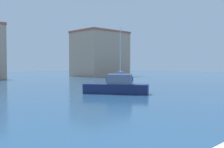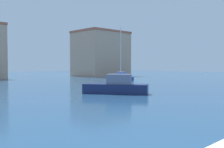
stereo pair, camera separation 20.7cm
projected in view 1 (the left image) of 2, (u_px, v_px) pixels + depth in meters
The scene contains 4 objects.
water at pixel (92, 88), 29.82m from camera, with size 160.00×160.00×0.00m, color navy.
sailboat_blue_center_channel at pixel (120, 77), 44.73m from camera, with size 6.16×2.91×9.47m.
motorboat_navy_mid_harbor at pixel (117, 87), 24.45m from camera, with size 4.94×6.14×1.90m.
waterfront_apartments at pixel (100, 54), 64.08m from camera, with size 12.35×10.05×11.29m.
Camera 1 is at (-3.82, -3.15, 2.78)m, focal length 40.35 mm.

